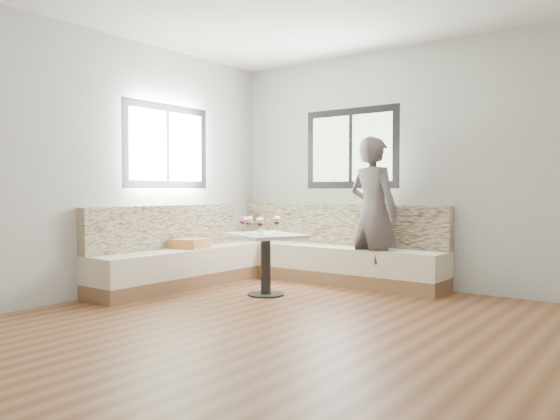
% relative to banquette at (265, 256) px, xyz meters
% --- Properties ---
extents(room, '(5.01, 5.01, 2.81)m').
position_rel_banquette_xyz_m(room, '(1.51, -1.55, 1.08)').
color(room, brown).
rests_on(room, ground).
extents(banquette, '(2.90, 2.80, 0.95)m').
position_rel_banquette_xyz_m(banquette, '(0.00, 0.00, 0.00)').
color(banquette, brown).
rests_on(banquette, ground).
extents(table, '(0.99, 0.90, 0.66)m').
position_rel_banquette_xyz_m(table, '(0.45, -0.55, 0.16)').
color(table, black).
rests_on(table, ground).
extents(person, '(0.70, 0.53, 1.74)m').
position_rel_banquette_xyz_m(person, '(1.19, 0.49, 0.54)').
color(person, '#554F50').
rests_on(person, ground).
extents(olive_ramekin, '(0.09, 0.09, 0.04)m').
position_rel_banquette_xyz_m(olive_ramekin, '(0.34, -0.49, 0.35)').
color(olive_ramekin, white).
rests_on(olive_ramekin, table).
extents(wine_glass_a, '(0.09, 0.09, 0.20)m').
position_rel_banquette_xyz_m(wine_glass_a, '(0.15, -0.58, 0.47)').
color(wine_glass_a, white).
rests_on(wine_glass_a, table).
extents(wine_glass_b, '(0.09, 0.09, 0.20)m').
position_rel_banquette_xyz_m(wine_glass_b, '(0.35, -0.72, 0.47)').
color(wine_glass_b, white).
rests_on(wine_glass_b, table).
extents(wine_glass_c, '(0.09, 0.09, 0.20)m').
position_rel_banquette_xyz_m(wine_glass_c, '(0.54, -0.75, 0.47)').
color(wine_glass_c, white).
rests_on(wine_glass_c, table).
extents(wine_glass_d, '(0.09, 0.09, 0.20)m').
position_rel_banquette_xyz_m(wine_glass_d, '(0.54, -0.47, 0.47)').
color(wine_glass_d, white).
rests_on(wine_glass_d, table).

